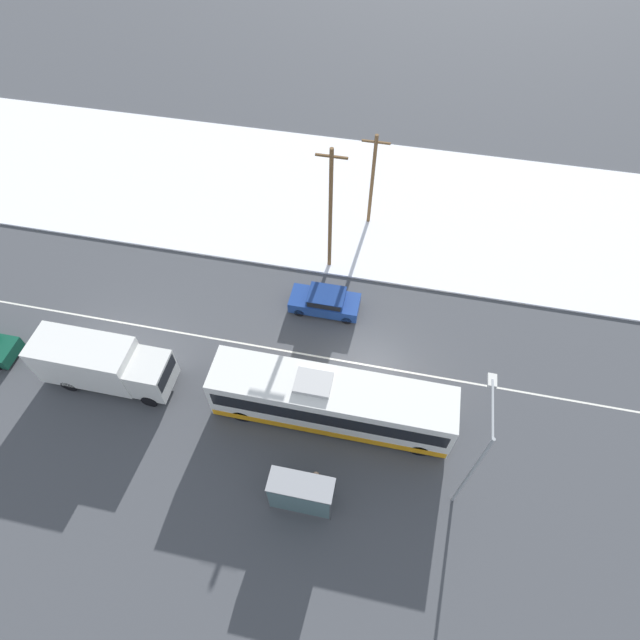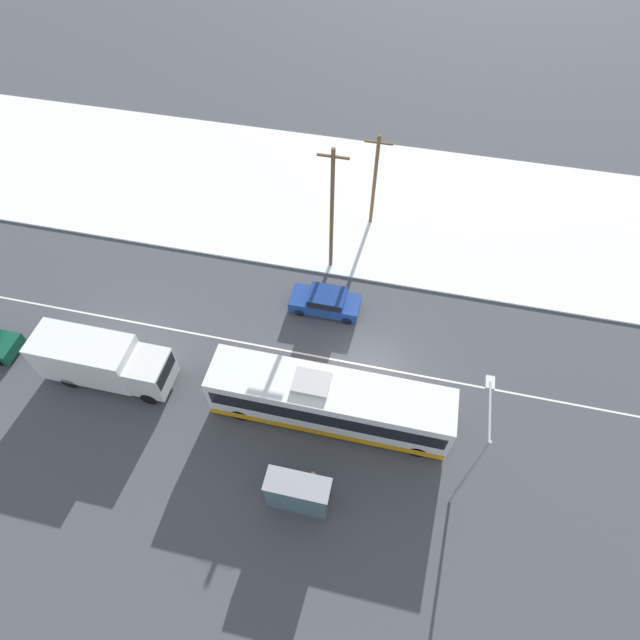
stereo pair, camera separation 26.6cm
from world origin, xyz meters
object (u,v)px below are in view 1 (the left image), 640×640
(sedan_car, at_px, (325,301))
(utility_pole_roadside, at_px, (330,211))
(city_bus, at_px, (331,401))
(utility_pole_snowlot, at_px, (372,180))
(streetlamp, at_px, (476,450))
(bus_shelter, at_px, (300,496))
(pedestrian_at_stop, at_px, (316,479))
(box_truck, at_px, (101,363))

(sedan_car, xyz_separation_m, utility_pole_roadside, (-0.46, 3.70, 3.87))
(city_bus, distance_m, utility_pole_snowlot, 15.66)
(city_bus, height_order, streetlamp, streetlamp)
(city_bus, distance_m, sedan_car, 7.34)
(city_bus, xyz_separation_m, bus_shelter, (-0.50, -4.97, 0.04))
(pedestrian_at_stop, relative_size, streetlamp, 0.25)
(box_truck, xyz_separation_m, bus_shelter, (12.03, -4.69, -0.05))
(bus_shelter, xyz_separation_m, streetlamp, (7.10, 2.42, 2.94))
(city_bus, relative_size, utility_pole_roadside, 1.38)
(pedestrian_at_stop, bearing_deg, streetlamp, 11.45)
(utility_pole_roadside, bearing_deg, pedestrian_at_stop, -81.53)
(bus_shelter, distance_m, streetlamp, 8.06)
(bus_shelter, height_order, utility_pole_snowlot, utility_pole_snowlot)
(city_bus, xyz_separation_m, streetlamp, (6.61, -2.55, 2.98))
(pedestrian_at_stop, height_order, utility_pole_snowlot, utility_pole_snowlot)
(pedestrian_at_stop, height_order, bus_shelter, bus_shelter)
(box_truck, distance_m, pedestrian_at_stop, 13.06)
(city_bus, xyz_separation_m, box_truck, (-12.52, -0.28, 0.09))
(box_truck, xyz_separation_m, utility_pole_snowlot, (12.29, 15.80, 1.96))
(box_truck, relative_size, bus_shelter, 2.43)
(utility_pole_roadside, bearing_deg, utility_pole_snowlot, 67.82)
(sedan_car, height_order, bus_shelter, bus_shelter)
(pedestrian_at_stop, xyz_separation_m, streetlamp, (6.59, 1.33, 3.51))
(city_bus, bearing_deg, utility_pole_snowlot, 90.88)
(streetlamp, height_order, utility_pole_snowlot, streetlamp)
(box_truck, distance_m, streetlamp, 19.48)
(city_bus, relative_size, streetlamp, 1.71)
(sedan_car, relative_size, streetlamp, 0.59)
(bus_shelter, relative_size, utility_pole_roadside, 0.33)
(sedan_car, bearing_deg, utility_pole_snowlot, -99.89)
(sedan_car, relative_size, utility_pole_snowlot, 0.61)
(box_truck, xyz_separation_m, utility_pole_roadside, (10.36, 11.07, 2.94))
(streetlamp, xyz_separation_m, utility_pole_roadside, (-8.77, 13.34, 0.05))
(utility_pole_snowlot, bearing_deg, box_truck, -127.87)
(city_bus, height_order, bus_shelter, city_bus)
(utility_pole_roadside, distance_m, utility_pole_snowlot, 5.21)
(streetlamp, bearing_deg, utility_pole_roadside, 123.34)
(bus_shelter, bearing_deg, streetlamp, 18.80)
(utility_pole_roadside, bearing_deg, sedan_car, -82.91)
(pedestrian_at_stop, distance_m, bus_shelter, 1.33)
(streetlamp, xyz_separation_m, utility_pole_snowlot, (-6.84, 18.07, -0.94))
(utility_pole_snowlot, bearing_deg, streetlamp, -69.26)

